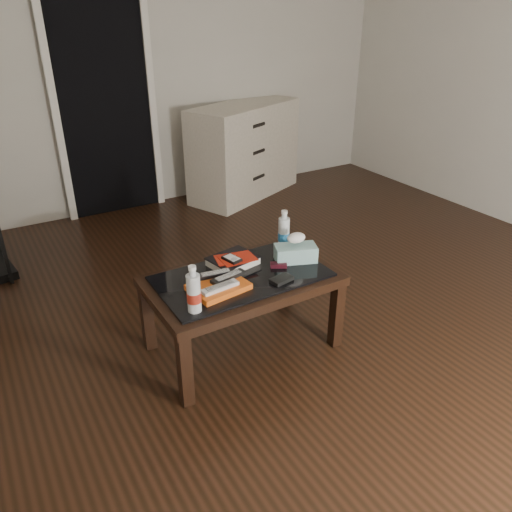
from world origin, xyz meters
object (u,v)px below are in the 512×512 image
(coffee_table, at_px, (242,286))
(textbook, at_px, (233,261))
(water_bottle_right, at_px, (284,230))
(dresser, at_px, (244,151))
(water_bottle_left, at_px, (194,289))
(tissue_box, at_px, (296,253))

(coffee_table, distance_m, textbook, 0.16)
(coffee_table, relative_size, water_bottle_right, 4.20)
(coffee_table, bearing_deg, dresser, 59.95)
(textbook, xyz_separation_m, water_bottle_left, (-0.38, -0.31, 0.10))
(tissue_box, bearing_deg, dresser, 88.47)
(water_bottle_left, relative_size, water_bottle_right, 1.00)
(coffee_table, height_order, water_bottle_left, water_bottle_left)
(water_bottle_right, distance_m, tissue_box, 0.18)
(water_bottle_right, xyz_separation_m, tissue_box, (-0.03, -0.17, -0.07))
(coffee_table, xyz_separation_m, water_bottle_right, (0.38, 0.16, 0.18))
(textbook, bearing_deg, coffee_table, -109.65)
(textbook, distance_m, tissue_box, 0.36)
(water_bottle_right, height_order, tissue_box, water_bottle_right)
(coffee_table, distance_m, water_bottle_left, 0.44)
(coffee_table, bearing_deg, water_bottle_left, -152.85)
(coffee_table, height_order, textbook, textbook)
(dresser, relative_size, textbook, 5.20)
(textbook, height_order, water_bottle_left, water_bottle_left)
(water_bottle_left, bearing_deg, water_bottle_right, 25.18)
(textbook, distance_m, water_bottle_right, 0.37)
(dresser, xyz_separation_m, water_bottle_left, (-1.64, -2.40, 0.13))
(dresser, distance_m, tissue_box, 2.41)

